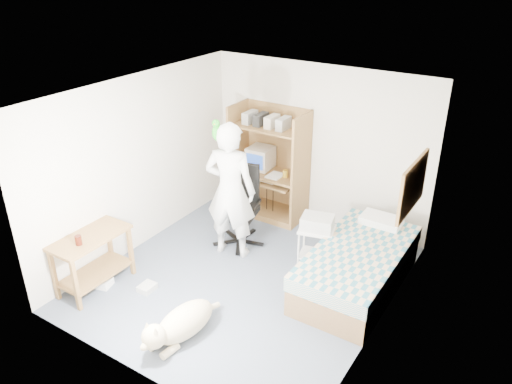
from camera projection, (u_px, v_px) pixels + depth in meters
floor at (247, 277)px, 6.69m from camera, size 4.00×4.00×0.00m
wall_back at (318, 146)px, 7.66m from camera, size 3.60×0.02×2.50m
wall_right at (388, 234)px, 5.27m from camera, size 0.02×4.00×2.50m
wall_left at (140, 164)px, 7.01m from camera, size 0.02×4.00×2.50m
ceiling at (245, 94)px, 5.60m from camera, size 3.60×4.00×0.02m
computer_hutch at (270, 167)px, 7.99m from camera, size 1.20×0.63×1.80m
bed at (357, 267)px, 6.40m from camera, size 1.02×2.02×0.66m
side_desk at (92, 254)px, 6.32m from camera, size 0.50×1.00×0.75m
corkboard at (413, 186)px, 5.88m from camera, size 0.04×0.94×0.66m
office_chair at (240, 216)px, 7.35m from camera, size 0.67×0.67×1.18m
person at (230, 191)px, 6.83m from camera, size 0.81×0.63×1.97m
parrot at (217, 131)px, 6.58m from camera, size 0.14×0.25×0.40m
dog at (180, 324)px, 5.58m from camera, size 0.47×1.18×0.44m
printer_cart at (316, 240)px, 6.83m from camera, size 0.55×0.48×0.57m
printer at (317, 222)px, 6.71m from camera, size 0.48×0.41×0.18m
crt_monitor at (260, 158)px, 8.03m from camera, size 0.39×0.41×0.35m
keyboard at (263, 179)px, 7.95m from camera, size 0.45×0.17×0.03m
pencil_cup at (285, 174)px, 7.76m from camera, size 0.08×0.08×0.12m
drink_glass at (78, 240)px, 6.00m from camera, size 0.08×0.08×0.12m
floor_box_a at (102, 282)px, 6.51m from camera, size 0.29×0.26×0.10m
floor_box_b at (147, 288)px, 6.42m from camera, size 0.19×0.23×0.08m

